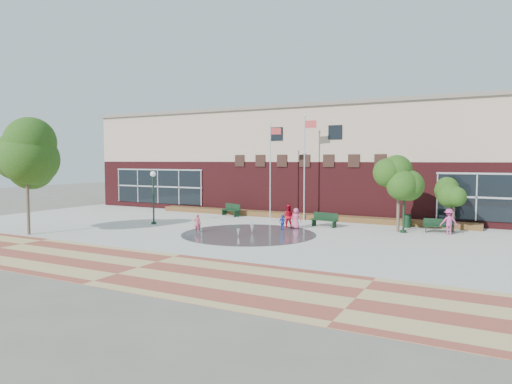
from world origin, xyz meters
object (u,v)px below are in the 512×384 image
at_px(tree_big_left, 26,155).
at_px(trash_can, 407,221).
at_px(child_splash, 197,223).
at_px(bench_left, 231,212).
at_px(flagpole_right, 305,162).
at_px(flagpole_left, 271,166).

bearing_deg(tree_big_left, trash_can, 34.35).
relative_size(tree_big_left, child_splash, 5.82).
distance_m(bench_left, tree_big_left, 16.00).
relative_size(trash_can, tree_big_left, 0.13).
relative_size(flagpole_right, tree_big_left, 1.16).
xyz_separation_m(trash_can, tree_big_left, (-20.38, -13.93, 4.50)).
bearing_deg(child_splash, trash_can, -169.62).
height_order(flagpole_left, flagpole_right, flagpole_right).
relative_size(bench_left, tree_big_left, 0.30).
height_order(flagpole_right, bench_left, flagpole_right).
distance_m(flagpole_right, child_splash, 10.37).
bearing_deg(trash_can, bench_left, 179.85).
bearing_deg(bench_left, child_splash, -49.61).
relative_size(flagpole_left, bench_left, 3.59).
distance_m(tree_big_left, child_splash, 11.30).
height_order(flagpole_left, trash_can, flagpole_left).
bearing_deg(trash_can, child_splash, -144.02).
distance_m(flagpole_left, bench_left, 5.74).
distance_m(trash_can, child_splash, 14.27).
xyz_separation_m(bench_left, trash_can, (14.08, -0.04, 0.14)).
xyz_separation_m(flagpole_right, child_splash, (-3.89, -8.77, -3.93)).
distance_m(trash_can, tree_big_left, 25.09).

